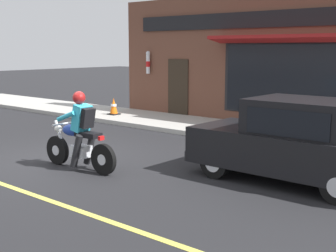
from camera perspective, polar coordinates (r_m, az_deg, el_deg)
name	(u,v)px	position (r m, az deg, el deg)	size (l,w,h in m)	color
ground_plane	(57,160)	(10.78, -13.36, -4.08)	(80.00, 80.00, 0.00)	black
sidewalk_curb	(134,117)	(16.55, -4.16, 1.06)	(2.60, 22.00, 0.14)	#ADAAA3
storefront_building	(259,60)	(15.14, 11.03, 7.88)	(1.25, 11.05, 4.20)	brown
motorcycle_with_rider	(80,137)	(9.74, -10.71, -1.35)	(0.57, 2.02, 1.62)	black
car_hatchback	(294,142)	(8.95, 15.14, -1.89)	(1.65, 3.79, 1.57)	black
traffic_cone	(114,106)	(16.78, -6.64, 2.38)	(0.36, 0.36, 0.60)	black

